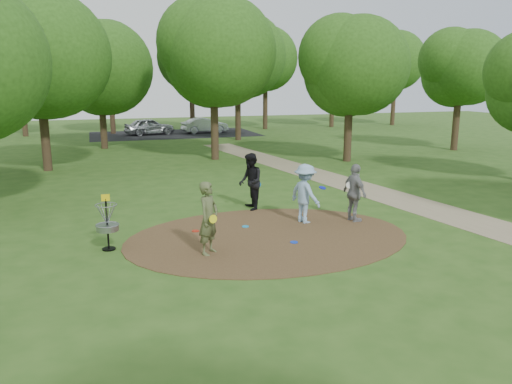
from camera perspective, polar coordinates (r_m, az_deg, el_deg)
name	(u,v)px	position (r m, az deg, el deg)	size (l,w,h in m)	color
ground	(269,237)	(14.69, 1.46, -5.16)	(100.00, 100.00, 0.00)	#2D5119
dirt_clearing	(269,237)	(14.68, 1.46, -5.13)	(8.40, 8.40, 0.02)	#47301C
footpath	(416,204)	(19.38, 17.82, -1.37)	(2.00, 40.00, 0.01)	#8C7A5B
parking_lot	(174,134)	(43.92, -9.31, 6.57)	(14.00, 8.00, 0.01)	black
player_observer_with_disc	(209,218)	(13.07, -5.43, -3.01)	(0.82, 0.84, 1.95)	#505933
player_throwing_with_disc	(305,194)	(15.99, 5.64, -0.20)	(1.28, 1.40, 1.91)	#8FB2D5
player_walking_with_disc	(250,182)	(17.54, -0.64, 1.18)	(0.84, 1.04, 2.02)	black
player_waiting_with_disc	(355,193)	(16.36, 11.21, -0.12)	(0.60, 1.16, 1.90)	gray
disc_ground_cyan	(245,226)	(15.62, -1.23, -3.96)	(0.22, 0.22, 0.02)	#1A96D4
disc_ground_blue	(294,242)	(14.18, 4.37, -5.74)	(0.22, 0.22, 0.02)	#0C33D2
disc_ground_red	(195,231)	(15.27, -6.94, -4.44)	(0.22, 0.22, 0.02)	#B52212
car_left	(149,126)	(43.57, -12.08, 7.33)	(1.66, 4.13, 1.41)	#9EA1A5
car_right	(205,125)	(44.40, -5.88, 7.58)	(1.40, 4.02, 1.32)	#B3B6BB
disc_golf_basket	(107,219)	(13.95, -16.68, -2.92)	(0.63, 0.63, 1.54)	black
tree_ring	(219,62)	(23.56, -4.27, 14.55)	(37.02, 45.79, 9.30)	#332316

